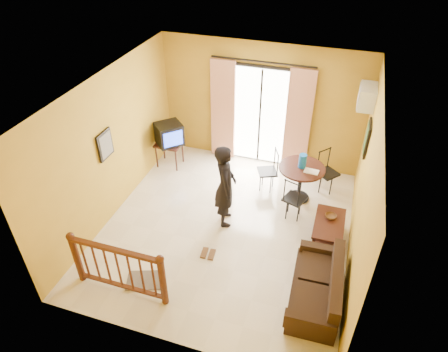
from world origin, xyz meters
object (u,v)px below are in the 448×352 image
(sofa, at_px, (318,290))
(television, at_px, (169,134))
(coffee_table, at_px, (328,228))
(standing_person, at_px, (225,186))
(dining_table, at_px, (301,174))

(sofa, bearing_deg, television, 140.87)
(coffee_table, distance_m, standing_person, 2.02)
(coffee_table, relative_size, sofa, 0.60)
(television, distance_m, sofa, 4.69)
(sofa, bearing_deg, dining_table, 103.57)
(television, bearing_deg, sofa, -82.08)
(television, bearing_deg, coffee_table, -65.34)
(standing_person, bearing_deg, television, 31.45)
(television, distance_m, coffee_table, 4.00)
(television, relative_size, standing_person, 0.44)
(coffee_table, bearing_deg, television, 159.64)
(dining_table, xyz_separation_m, sofa, (0.70, -2.49, -0.33))
(sofa, bearing_deg, standing_person, 142.98)
(television, relative_size, dining_table, 0.79)
(dining_table, bearing_deg, coffee_table, -56.72)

